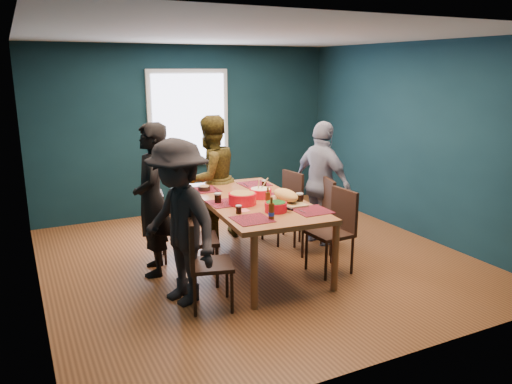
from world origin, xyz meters
TOP-DOWN VIEW (x-y plane):
  - room at (0.00, 0.27)m, footprint 5.01×5.01m
  - dining_table at (-0.12, -0.18)m, footprint 1.26×2.26m
  - chair_left_far at (-0.96, 0.47)m, footprint 0.46×0.46m
  - chair_left_mid at (-0.99, -0.30)m, footprint 0.57×0.57m
  - chair_left_near at (-1.06, -0.94)m, footprint 0.52×0.52m
  - chair_right_far at (0.71, 0.48)m, footprint 0.49×0.49m
  - chair_right_mid at (0.87, -0.11)m, footprint 0.54×0.54m
  - chair_right_near at (0.69, -0.73)m, footprint 0.47×0.47m
  - person_far_left at (-1.24, 0.16)m, footprint 0.56×0.73m
  - person_back at (-0.22, 0.97)m, footprint 1.00×0.87m
  - person_right at (1.06, 0.16)m, footprint 0.59×1.04m
  - person_near_left at (-1.20, -0.69)m, footprint 0.92×1.23m
  - bowl_salad at (-0.32, -0.30)m, footprint 0.32×0.32m
  - bowl_dumpling at (-0.00, -0.12)m, footprint 0.27×0.27m
  - bowl_herbs at (-0.12, -0.74)m, footprint 0.24×0.24m
  - cutting_board at (0.16, -0.46)m, footprint 0.34×0.70m
  - small_bowl at (-0.49, 0.49)m, footprint 0.15×0.15m
  - beer_bottle_a at (-0.30, -0.96)m, footprint 0.06×0.06m
  - beer_bottle_b at (-0.09, -0.49)m, footprint 0.05×0.05m
  - cola_glass_a at (-0.52, -0.63)m, footprint 0.07×0.07m
  - cola_glass_b at (0.29, -0.55)m, footprint 0.08×0.08m
  - cola_glass_c at (0.29, 0.34)m, footprint 0.07×0.07m
  - cola_glass_d at (-0.55, -0.13)m, footprint 0.08×0.08m
  - napkin_a at (0.25, -0.15)m, footprint 0.14×0.14m
  - napkin_b at (-0.43, -0.54)m, footprint 0.14×0.14m
  - napkin_c at (0.19, -0.90)m, footprint 0.17×0.17m

SIDE VIEW (x-z plane):
  - chair_left_far at x=-0.96m, z-range 0.07..0.94m
  - chair_left_near at x=-1.06m, z-range 0.08..1.01m
  - chair_right_far at x=0.71m, z-range 0.08..1.03m
  - chair_right_mid at x=0.87m, z-range 0.08..1.05m
  - chair_right_near at x=0.69m, z-range 0.08..1.06m
  - chair_left_mid at x=-0.99m, z-range 0.09..1.12m
  - dining_table at x=-0.12m, z-range 0.34..1.17m
  - napkin_a at x=0.25m, z-range 0.83..0.83m
  - napkin_c at x=0.19m, z-range 0.83..0.84m
  - napkin_b at x=-0.43m, z-range 0.83..0.84m
  - person_right at x=1.06m, z-range 0.00..1.67m
  - person_near_left at x=-1.20m, z-range 0.00..1.69m
  - person_back at x=-0.22m, z-range 0.00..1.73m
  - small_bowl at x=-0.49m, z-range 0.83..0.90m
  - person_far_left at x=-1.24m, z-range 0.00..1.76m
  - cola_glass_a at x=-0.52m, z-range 0.84..0.93m
  - cola_glass_c at x=0.29m, z-range 0.84..0.93m
  - bowl_herbs at x=-0.12m, z-range 0.83..0.94m
  - bowl_dumpling at x=0.00m, z-range 0.77..1.01m
  - cola_glass_b at x=0.29m, z-range 0.84..0.95m
  - cola_glass_d at x=-0.55m, z-range 0.84..0.95m
  - cutting_board at x=0.16m, z-range 0.82..0.98m
  - bowl_salad at x=-0.32m, z-range 0.84..0.97m
  - beer_bottle_b at x=-0.09m, z-range 0.81..1.02m
  - beer_bottle_a at x=-0.30m, z-range 0.80..1.03m
  - room at x=0.00m, z-range 0.01..2.73m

